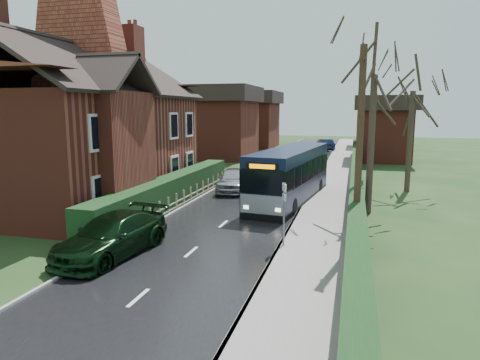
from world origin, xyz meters
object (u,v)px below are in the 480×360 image
(bus_stop_sign, at_px, (284,206))
(telegraph_pole, at_px, (359,149))
(bus, at_px, (290,175))
(car_silver, at_px, (233,180))
(brick_house, at_px, (87,124))
(car_green, at_px, (112,236))

(bus_stop_sign, distance_m, telegraph_pole, 3.43)
(bus_stop_sign, relative_size, telegraph_pole, 0.34)
(bus, xyz_separation_m, car_silver, (-3.92, 2.01, -0.73))
(bus_stop_sign, bearing_deg, bus, 72.23)
(brick_house, xyz_separation_m, bus_stop_sign, (11.93, -5.49, -2.72))
(brick_house, xyz_separation_m, car_green, (6.13, -7.79, -3.65))
(bus, height_order, car_green, bus)
(brick_house, height_order, car_green, brick_house)
(brick_house, xyz_separation_m, telegraph_pole, (14.53, -4.70, -0.62))
(car_silver, bearing_deg, car_green, -100.86)
(car_green, distance_m, bus_stop_sign, 6.31)
(bus, relative_size, bus_stop_sign, 4.01)
(car_silver, height_order, telegraph_pole, telegraph_pole)
(bus, bearing_deg, car_green, -106.75)
(car_green, xyz_separation_m, telegraph_pole, (8.40, 3.09, 3.03))
(brick_house, height_order, bus_stop_sign, brick_house)
(car_green, height_order, bus_stop_sign, bus_stop_sign)
(bus, distance_m, telegraph_pole, 8.82)
(brick_house, height_order, car_silver, brick_house)
(car_silver, distance_m, telegraph_pole, 12.66)
(car_green, relative_size, bus_stop_sign, 2.00)
(car_silver, height_order, bus_stop_sign, bus_stop_sign)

